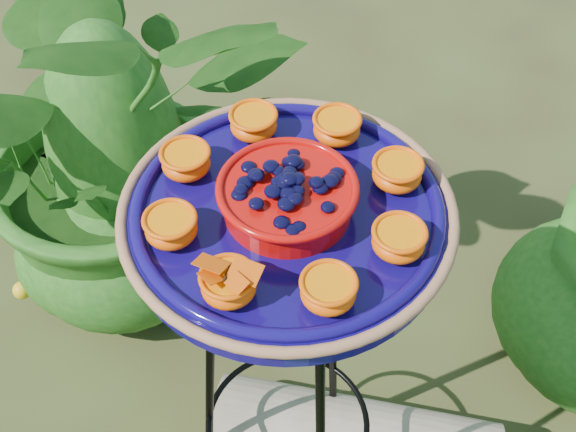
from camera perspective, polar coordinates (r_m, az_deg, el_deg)
name	(u,v)px	position (r m, az deg, el deg)	size (l,w,h in m)	color
tripod_stand	(288,360)	(1.25, -0.03, -10.24)	(0.37, 0.37, 0.78)	black
feeder_dish	(287,211)	(0.97, -0.04, 0.37)	(0.51, 0.51, 0.09)	#0F0753
shrub_back_left	(113,134)	(1.69, -12.32, 5.69)	(0.77, 0.66, 0.85)	#1C4F15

